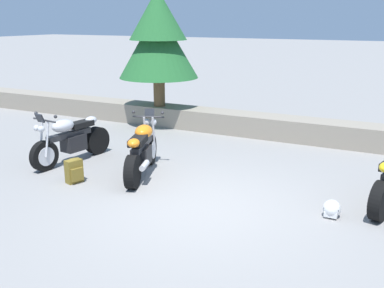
{
  "coord_description": "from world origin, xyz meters",
  "views": [
    {
      "loc": [
        2.94,
        -6.19,
        2.98
      ],
      "look_at": [
        -0.79,
        1.2,
        0.65
      ],
      "focal_mm": 42.05,
      "sensor_mm": 36.0,
      "label": 1
    }
  ],
  "objects": [
    {
      "name": "pine_tree_far_left",
      "position": [
        -3.6,
        4.69,
        2.5
      ],
      "size": [
        2.21,
        2.21,
        3.2
      ],
      "color": "brown",
      "rests_on": "stone_wall"
    },
    {
      "name": "motorcycle_orange_centre",
      "position": [
        -1.7,
        0.84,
        0.49
      ],
      "size": [
        0.95,
        2.0,
        1.18
      ],
      "color": "black",
      "rests_on": "ground"
    },
    {
      "name": "rider_backpack",
      "position": [
        -2.6,
        -0.1,
        0.24
      ],
      "size": [
        0.32,
        0.34,
        0.47
      ],
      "color": "brown",
      "rests_on": "ground"
    },
    {
      "name": "ground_plane",
      "position": [
        0.0,
        0.0,
        0.0
      ],
      "size": [
        120.0,
        120.0,
        0.0
      ],
      "primitive_type": "plane",
      "color": "gray"
    },
    {
      "name": "motorcycle_silver_near_left",
      "position": [
        -3.5,
        0.84,
        0.49
      ],
      "size": [
        0.67,
        2.06,
        1.18
      ],
      "color": "black",
      "rests_on": "ground"
    },
    {
      "name": "stone_wall",
      "position": [
        0.0,
        4.8,
        0.28
      ],
      "size": [
        36.0,
        0.8,
        0.55
      ],
      "primitive_type": "cube",
      "color": "gray",
      "rests_on": "ground"
    },
    {
      "name": "rider_helmet",
      "position": [
        1.98,
        0.49,
        0.14
      ],
      "size": [
        0.28,
        0.28,
        0.28
      ],
      "color": "silver",
      "rests_on": "ground"
    }
  ]
}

